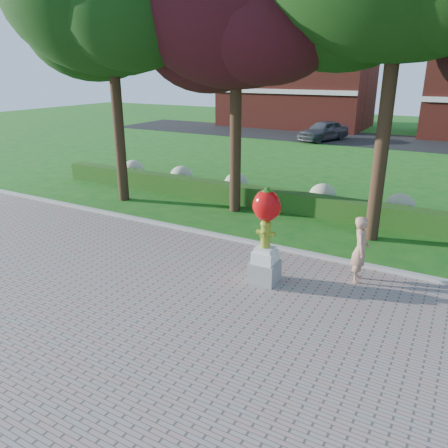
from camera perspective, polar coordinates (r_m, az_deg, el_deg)
name	(u,v)px	position (r m, az deg, el deg)	size (l,w,h in m)	color
ground	(197,280)	(12.05, -3.59, -7.28)	(100.00, 100.00, 0.00)	#165B17
walkway	(87,359)	(9.44, -17.40, -16.47)	(40.00, 14.00, 0.04)	gray
curb	(246,242)	(14.40, 2.87, -2.31)	(40.00, 0.18, 0.15)	#ADADA5
lawn_hedge	(290,202)	(17.77, 8.68, 2.89)	(24.00, 0.70, 0.80)	#1D4212
hydrangea_row	(312,194)	(18.47, 11.48, 3.84)	(20.10, 1.10, 0.99)	#A8AD84
street	(386,141)	(37.85, 20.36, 10.15)	(50.00, 8.00, 0.02)	black
building_left	(296,90)	(45.88, 9.41, 16.92)	(14.00, 8.00, 7.00)	maroon
tree_mid_left	(235,13)	(17.17, 1.47, 25.80)	(8.25, 7.04, 10.69)	black
hydrant_sculpture	(266,233)	(11.35, 5.46, -1.22)	(0.76, 0.72, 2.62)	gray
woman	(360,249)	(12.09, 17.39, -3.18)	(0.66, 0.43, 1.81)	tan
parked_car	(323,130)	(36.44, 12.83, 11.82)	(1.87, 4.66, 1.59)	#45474D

